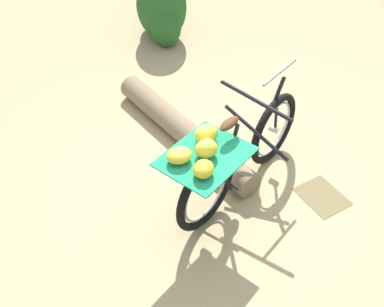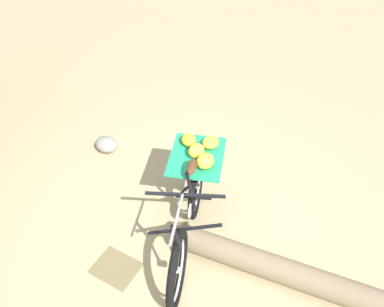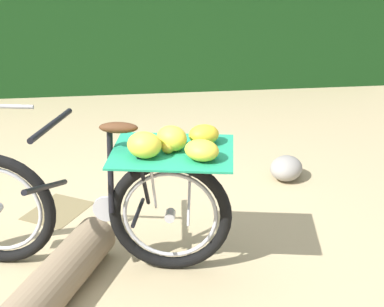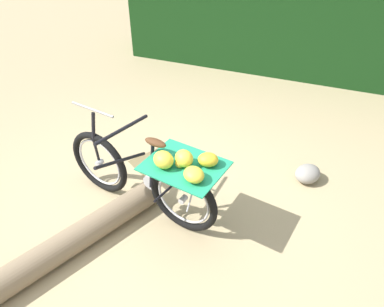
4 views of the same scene
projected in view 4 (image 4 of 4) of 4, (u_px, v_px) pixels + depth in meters
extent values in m
plane|color=tan|center=(152.00, 212.00, 3.84)|extent=(60.00, 60.00, 0.00)
cube|color=#143814|center=(291.00, 13.00, 6.11)|extent=(3.63, 5.27, 1.94)
torus|color=black|center=(99.00, 163.00, 3.91)|extent=(0.32, 0.71, 0.73)
torus|color=#B7B7BC|center=(99.00, 163.00, 3.91)|extent=(0.22, 0.54, 0.57)
cylinder|color=#B7B7BC|center=(99.00, 163.00, 3.91)|extent=(0.10, 0.08, 0.06)
torus|color=black|center=(183.00, 199.00, 3.47)|extent=(0.32, 0.71, 0.73)
torus|color=#B7B7BC|center=(183.00, 199.00, 3.47)|extent=(0.22, 0.54, 0.57)
cylinder|color=#B7B7BC|center=(183.00, 199.00, 3.47)|extent=(0.10, 0.08, 0.06)
cylinder|color=black|center=(121.00, 160.00, 3.67)|extent=(0.67, 0.27, 0.30)
cylinder|color=black|center=(122.00, 129.00, 3.41)|extent=(0.68, 0.28, 0.11)
cylinder|color=black|center=(152.00, 165.00, 3.45)|extent=(0.12, 0.07, 0.49)
cylinder|color=black|center=(166.00, 191.00, 3.54)|extent=(0.37, 0.15, 0.05)
cylinder|color=black|center=(169.00, 175.00, 3.39)|extent=(0.31, 0.13, 0.47)
cylinder|color=black|center=(97.00, 151.00, 3.82)|extent=(0.05, 0.04, 0.30)
cylinder|color=black|center=(93.00, 127.00, 3.64)|extent=(0.10, 0.07, 0.30)
cylinder|color=gray|center=(92.00, 109.00, 3.50)|extent=(0.20, 0.50, 0.02)
ellipsoid|color=#4C2D19|center=(155.00, 143.00, 3.26)|extent=(0.16, 0.24, 0.06)
cylinder|color=#B7B7BC|center=(150.00, 183.00, 3.61)|extent=(0.07, 0.16, 0.16)
cylinder|color=#B7B7BC|center=(174.00, 180.00, 3.39)|extent=(0.20, 0.08, 0.39)
cylinder|color=#B7B7BC|center=(194.00, 189.00, 3.30)|extent=(0.23, 0.10, 0.39)
cube|color=brown|center=(184.00, 167.00, 3.22)|extent=(0.62, 0.71, 0.02)
cube|color=#1E8C60|center=(184.00, 166.00, 3.21)|extent=(0.74, 0.82, 0.01)
ellipsoid|color=yellow|center=(194.00, 175.00, 3.02)|extent=(0.19, 0.22, 0.11)
ellipsoid|color=gold|center=(208.00, 160.00, 3.18)|extent=(0.23, 0.23, 0.11)
ellipsoid|color=yellow|center=(164.00, 160.00, 3.16)|extent=(0.17, 0.20, 0.14)
ellipsoid|color=yellow|center=(184.00, 158.00, 3.17)|extent=(0.19, 0.21, 0.14)
sphere|color=gold|center=(180.00, 163.00, 3.17)|extent=(0.08, 0.08, 0.08)
cylinder|color=#7F6B51|center=(65.00, 245.00, 3.33)|extent=(2.06, 0.49, 0.25)
ellipsoid|color=gray|center=(308.00, 174.00, 4.18)|extent=(0.31, 0.26, 0.19)
cube|color=olive|center=(151.00, 161.00, 4.51)|extent=(0.44, 0.36, 0.01)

